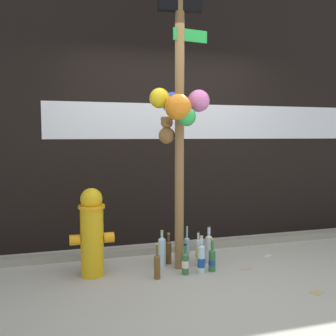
{
  "coord_description": "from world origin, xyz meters",
  "views": [
    {
      "loc": [
        -1.39,
        -3.16,
        1.39
      ],
      "look_at": [
        -0.31,
        0.54,
        1.06
      ],
      "focal_mm": 40.59,
      "sensor_mm": 36.0,
      "label": 1
    }
  ],
  "objects_px": {
    "bottle_1": "(169,251)",
    "bottle_7": "(212,259)",
    "bottle_3": "(157,265)",
    "bottle_4": "(201,259)",
    "bottle_5": "(187,249)",
    "bottle_8": "(162,251)",
    "bottle_6": "(185,263)",
    "fire_hydrant": "(92,232)",
    "bottle_2": "(209,247)",
    "bottle_0": "(198,252)",
    "memorial_post": "(179,99)"
  },
  "relations": [
    {
      "from": "bottle_0",
      "to": "bottle_3",
      "type": "relative_size",
      "value": 1.07
    },
    {
      "from": "bottle_4",
      "to": "bottle_7",
      "type": "relative_size",
      "value": 1.13
    },
    {
      "from": "bottle_2",
      "to": "fire_hydrant",
      "type": "bearing_deg",
      "value": -178.81
    },
    {
      "from": "memorial_post",
      "to": "bottle_3",
      "type": "relative_size",
      "value": 8.51
    },
    {
      "from": "bottle_6",
      "to": "bottle_7",
      "type": "height_order",
      "value": "bottle_7"
    },
    {
      "from": "bottle_6",
      "to": "bottle_7",
      "type": "distance_m",
      "value": 0.29
    },
    {
      "from": "fire_hydrant",
      "to": "bottle_0",
      "type": "relative_size",
      "value": 2.35
    },
    {
      "from": "bottle_6",
      "to": "bottle_8",
      "type": "xyz_separation_m",
      "value": [
        -0.17,
        0.27,
        0.05
      ]
    },
    {
      "from": "memorial_post",
      "to": "bottle_2",
      "type": "xyz_separation_m",
      "value": [
        0.38,
        0.08,
        -1.59
      ]
    },
    {
      "from": "bottle_5",
      "to": "bottle_6",
      "type": "bearing_deg",
      "value": -112.02
    },
    {
      "from": "bottle_0",
      "to": "bottle_7",
      "type": "xyz_separation_m",
      "value": [
        0.08,
        -0.2,
        -0.03
      ]
    },
    {
      "from": "bottle_4",
      "to": "bottle_5",
      "type": "bearing_deg",
      "value": 98.16
    },
    {
      "from": "bottle_6",
      "to": "fire_hydrant",
      "type": "bearing_deg",
      "value": 165.67
    },
    {
      "from": "bottle_1",
      "to": "bottle_7",
      "type": "distance_m",
      "value": 0.5
    },
    {
      "from": "bottle_4",
      "to": "bottle_6",
      "type": "relative_size",
      "value": 1.24
    },
    {
      "from": "bottle_5",
      "to": "bottle_8",
      "type": "bearing_deg",
      "value": -174.35
    },
    {
      "from": "fire_hydrant",
      "to": "bottle_1",
      "type": "bearing_deg",
      "value": 8.71
    },
    {
      "from": "fire_hydrant",
      "to": "bottle_6",
      "type": "distance_m",
      "value": 0.98
    },
    {
      "from": "bottle_4",
      "to": "bottle_7",
      "type": "bearing_deg",
      "value": 10.03
    },
    {
      "from": "memorial_post",
      "to": "bottle_2",
      "type": "height_order",
      "value": "memorial_post"
    },
    {
      "from": "bottle_0",
      "to": "fire_hydrant",
      "type": "bearing_deg",
      "value": 178.97
    },
    {
      "from": "bottle_6",
      "to": "bottle_5",
      "type": "bearing_deg",
      "value": 67.98
    },
    {
      "from": "memorial_post",
      "to": "bottle_4",
      "type": "height_order",
      "value": "memorial_post"
    },
    {
      "from": "bottle_2",
      "to": "bottle_3",
      "type": "xyz_separation_m",
      "value": [
        -0.66,
        -0.29,
        -0.04
      ]
    },
    {
      "from": "bottle_1",
      "to": "bottle_4",
      "type": "distance_m",
      "value": 0.44
    },
    {
      "from": "bottle_5",
      "to": "bottle_1",
      "type": "bearing_deg",
      "value": 163.6
    },
    {
      "from": "bottle_1",
      "to": "bottle_2",
      "type": "distance_m",
      "value": 0.44
    },
    {
      "from": "fire_hydrant",
      "to": "memorial_post",
      "type": "bearing_deg",
      "value": -3.61
    },
    {
      "from": "fire_hydrant",
      "to": "bottle_2",
      "type": "xyz_separation_m",
      "value": [
        1.25,
        0.03,
        -0.27
      ]
    },
    {
      "from": "fire_hydrant",
      "to": "bottle_2",
      "type": "relative_size",
      "value": 2.14
    },
    {
      "from": "bottle_0",
      "to": "bottle_5",
      "type": "distance_m",
      "value": 0.13
    },
    {
      "from": "bottle_1",
      "to": "bottle_4",
      "type": "height_order",
      "value": "bottle_4"
    },
    {
      "from": "bottle_1",
      "to": "bottle_6",
      "type": "xyz_separation_m",
      "value": [
        0.07,
        -0.36,
        -0.02
      ]
    },
    {
      "from": "bottle_2",
      "to": "bottle_8",
      "type": "relative_size",
      "value": 1.04
    },
    {
      "from": "bottle_3",
      "to": "bottle_4",
      "type": "relative_size",
      "value": 0.91
    },
    {
      "from": "bottle_1",
      "to": "bottle_8",
      "type": "bearing_deg",
      "value": -139.29
    },
    {
      "from": "bottle_3",
      "to": "fire_hydrant",
      "type": "bearing_deg",
      "value": 156.05
    },
    {
      "from": "bottle_3",
      "to": "bottle_7",
      "type": "distance_m",
      "value": 0.6
    },
    {
      "from": "bottle_0",
      "to": "bottle_7",
      "type": "height_order",
      "value": "bottle_0"
    },
    {
      "from": "bottle_0",
      "to": "bottle_8",
      "type": "height_order",
      "value": "bottle_8"
    },
    {
      "from": "bottle_0",
      "to": "bottle_1",
      "type": "relative_size",
      "value": 1.11
    },
    {
      "from": "bottle_2",
      "to": "bottle_7",
      "type": "bearing_deg",
      "value": -104.76
    },
    {
      "from": "fire_hydrant",
      "to": "bottle_8",
      "type": "xyz_separation_m",
      "value": [
        0.73,
        0.04,
        -0.27
      ]
    },
    {
      "from": "bottle_4",
      "to": "bottle_5",
      "type": "distance_m",
      "value": 0.32
    },
    {
      "from": "bottle_3",
      "to": "bottle_0",
      "type": "bearing_deg",
      "value": 25.26
    },
    {
      "from": "bottle_2",
      "to": "bottle_5",
      "type": "bearing_deg",
      "value": 169.38
    },
    {
      "from": "bottle_8",
      "to": "memorial_post",
      "type": "bearing_deg",
      "value": -33.15
    },
    {
      "from": "bottle_1",
      "to": "bottle_4",
      "type": "relative_size",
      "value": 0.88
    },
    {
      "from": "bottle_0",
      "to": "bottle_4",
      "type": "distance_m",
      "value": 0.23
    },
    {
      "from": "fire_hydrant",
      "to": "bottle_2",
      "type": "height_order",
      "value": "fire_hydrant"
    }
  ]
}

